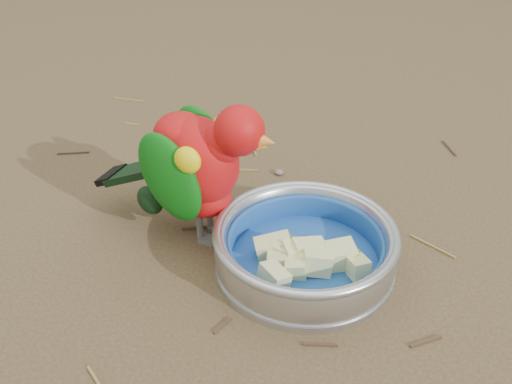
% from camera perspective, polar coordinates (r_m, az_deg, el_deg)
% --- Properties ---
extents(ground, '(60.00, 60.00, 0.00)m').
position_cam_1_polar(ground, '(0.77, -2.60, -5.55)').
color(ground, brown).
extents(food_bowl, '(0.23, 0.23, 0.02)m').
position_cam_1_polar(food_bowl, '(0.73, 4.84, -7.09)').
color(food_bowl, '#B2B2BA').
rests_on(food_bowl, ground).
extents(bowl_wall, '(0.23, 0.23, 0.04)m').
position_cam_1_polar(bowl_wall, '(0.72, 4.95, -5.26)').
color(bowl_wall, '#B2B2BA').
rests_on(bowl_wall, food_bowl).
extents(fruit_wedges, '(0.14, 0.14, 0.03)m').
position_cam_1_polar(fruit_wedges, '(0.72, 4.92, -5.69)').
color(fruit_wedges, beige).
rests_on(fruit_wedges, food_bowl).
extents(lory_parrot, '(0.25, 0.14, 0.20)m').
position_cam_1_polar(lory_parrot, '(0.74, -5.74, 1.89)').
color(lory_parrot, red).
rests_on(lory_parrot, ground).
extents(ground_debris, '(0.90, 0.80, 0.01)m').
position_cam_1_polar(ground_debris, '(0.79, -2.61, -4.35)').
color(ground_debris, olive).
rests_on(ground_debris, ground).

